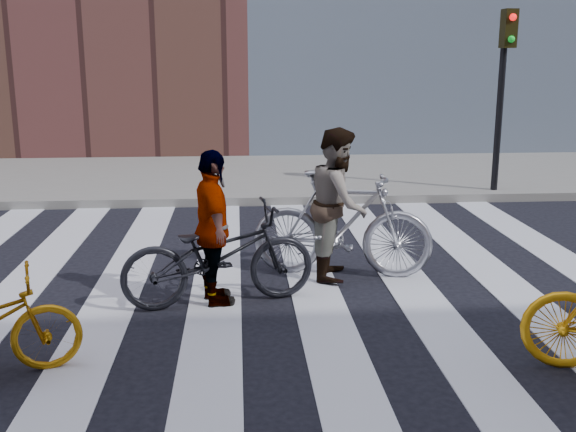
{
  "coord_description": "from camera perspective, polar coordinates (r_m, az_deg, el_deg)",
  "views": [
    {
      "loc": [
        -0.28,
        -6.41,
        2.56
      ],
      "look_at": [
        0.22,
        0.3,
        0.95
      ],
      "focal_mm": 42.0,
      "sensor_mm": 36.0,
      "label": 1
    }
  ],
  "objects": [
    {
      "name": "ground",
      "position": [
        6.91,
        -1.67,
        -8.26
      ],
      "size": [
        100.0,
        100.0,
        0.0
      ],
      "primitive_type": "plane",
      "color": "black",
      "rests_on": "ground"
    },
    {
      "name": "sidewalk_far",
      "position": [
        14.14,
        -3.1,
        3.34
      ],
      "size": [
        100.0,
        5.0,
        0.15
      ],
      "primitive_type": "cube",
      "color": "gray",
      "rests_on": "ground"
    },
    {
      "name": "zebra_crosswalk",
      "position": [
        6.91,
        -1.67,
        -8.22
      ],
      "size": [
        8.25,
        10.0,
        0.01
      ],
      "color": "silver",
      "rests_on": "ground"
    },
    {
      "name": "traffic_signal",
      "position": [
        12.64,
        17.82,
        11.59
      ],
      "size": [
        0.22,
        0.42,
        3.33
      ],
      "color": "black",
      "rests_on": "ground"
    },
    {
      "name": "bike_silver_mid",
      "position": [
        7.9,
        4.63,
        -0.7
      ],
      "size": [
        2.18,
        1.03,
        1.26
      ],
      "primitive_type": "imported",
      "rotation": [
        0.0,
        0.0,
        1.36
      ],
      "color": "#A7A7B0",
      "rests_on": "ground"
    },
    {
      "name": "bike_dark_rear",
      "position": [
        7.05,
        -5.89,
        -3.32
      ],
      "size": [
        2.13,
        1.11,
        1.06
      ],
      "primitive_type": "imported",
      "rotation": [
        0.0,
        0.0,
        1.78
      ],
      "color": "black",
      "rests_on": "ground"
    },
    {
      "name": "rider_mid",
      "position": [
        7.83,
        4.3,
        1.07
      ],
      "size": [
        0.84,
        0.98,
        1.76
      ],
      "primitive_type": "imported",
      "rotation": [
        0.0,
        0.0,
        1.36
      ],
      "color": "slate",
      "rests_on": "ground"
    },
    {
      "name": "rider_rear",
      "position": [
        6.97,
        -6.36,
        -1.08
      ],
      "size": [
        0.59,
        1.02,
        1.64
      ],
      "primitive_type": "imported",
      "rotation": [
        0.0,
        0.0,
        1.78
      ],
      "color": "slate",
      "rests_on": "ground"
    }
  ]
}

